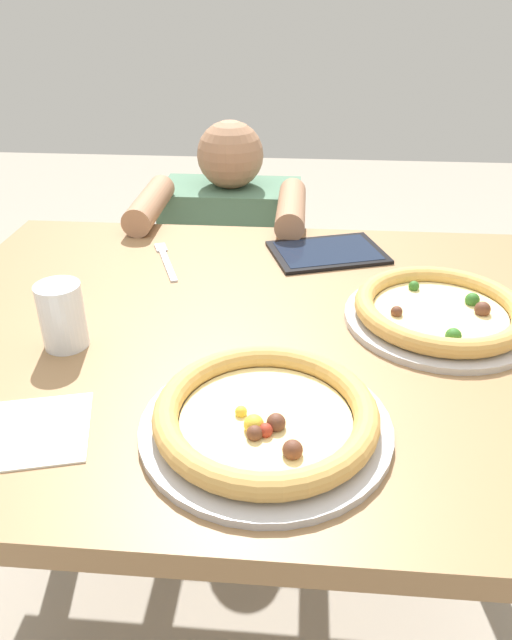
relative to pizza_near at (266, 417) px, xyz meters
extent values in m
plane|color=#9E9384|center=(-0.05, 0.27, -0.77)|extent=(8.00, 8.00, 0.00)
cube|color=#936D47|center=(-0.05, 0.27, -0.04)|extent=(1.21, 0.95, 0.04)
cylinder|color=brown|center=(-0.57, 0.67, -0.42)|extent=(0.07, 0.07, 0.71)
cylinder|color=brown|center=(0.48, 0.67, -0.42)|extent=(0.07, 0.07, 0.71)
cylinder|color=#B7B7BC|center=(0.00, 0.00, -0.02)|extent=(0.34, 0.34, 0.01)
cylinder|color=#E5CC7F|center=(0.00, 0.00, 0.00)|extent=(0.23, 0.23, 0.01)
torus|color=tan|center=(0.00, 0.00, 0.01)|extent=(0.30, 0.30, 0.03)
sphere|color=maroon|center=(0.00, -0.03, 0.01)|extent=(0.02, 0.02, 0.02)
sphere|color=brown|center=(0.01, -0.02, 0.01)|extent=(0.03, 0.03, 0.03)
sphere|color=gold|center=(-0.03, 0.00, 0.01)|extent=(0.02, 0.02, 0.02)
sphere|color=brown|center=(0.04, -0.07, 0.01)|extent=(0.03, 0.03, 0.03)
sphere|color=brown|center=(-0.01, -0.04, 0.01)|extent=(0.02, 0.02, 0.02)
sphere|color=gold|center=(-0.01, -0.03, 0.01)|extent=(0.03, 0.03, 0.03)
cylinder|color=#B7B7BC|center=(0.28, 0.31, -0.02)|extent=(0.33, 0.33, 0.01)
cylinder|color=#EFD68C|center=(0.28, 0.31, 0.00)|extent=(0.23, 0.23, 0.01)
torus|color=tan|center=(0.28, 0.31, 0.01)|extent=(0.30, 0.30, 0.03)
sphere|color=#2D6623|center=(0.25, 0.40, 0.01)|extent=(0.02, 0.02, 0.02)
sphere|color=#2D6623|center=(0.35, 0.35, 0.01)|extent=(0.03, 0.03, 0.03)
sphere|color=#2D6623|center=(0.29, 0.22, 0.01)|extent=(0.03, 0.03, 0.03)
sphere|color=brown|center=(0.36, 0.31, 0.01)|extent=(0.03, 0.03, 0.03)
sphere|color=brown|center=(0.21, 0.29, 0.01)|extent=(0.02, 0.02, 0.02)
cylinder|color=silver|center=(-0.34, 0.19, 0.03)|extent=(0.07, 0.07, 0.11)
cube|color=white|center=(-0.34, 0.19, 0.06)|extent=(0.03, 0.03, 0.02)
cube|color=white|center=(-0.35, 0.19, 0.06)|extent=(0.03, 0.03, 0.02)
cube|color=white|center=(-0.34, 0.18, 0.07)|extent=(0.03, 0.03, 0.02)
cube|color=white|center=(-0.32, -0.03, -0.02)|extent=(0.19, 0.18, 0.00)
cube|color=silver|center=(-0.24, 0.51, -0.02)|extent=(0.07, 0.15, 0.00)
cube|color=silver|center=(-0.28, 0.60, -0.02)|extent=(0.04, 0.05, 0.00)
cube|color=black|center=(0.10, 0.60, -0.02)|extent=(0.28, 0.24, 0.01)
cube|color=#192338|center=(0.10, 0.60, -0.01)|extent=(0.25, 0.20, 0.00)
cylinder|color=#333847|center=(-0.17, 1.02, -0.55)|extent=(0.32, 0.32, 0.45)
cube|color=#4C7259|center=(-0.17, 1.02, -0.16)|extent=(0.40, 0.22, 0.32)
sphere|color=#A37556|center=(-0.17, 1.02, 0.08)|extent=(0.19, 0.19, 0.19)
cylinder|color=#A37556|center=(-0.35, 0.79, 0.01)|extent=(0.07, 0.28, 0.07)
cylinder|color=#A37556|center=(0.01, 0.79, 0.01)|extent=(0.07, 0.28, 0.07)
camera|label=1|loc=(0.04, -0.61, 0.50)|focal=33.03mm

